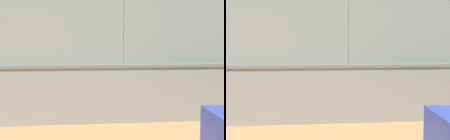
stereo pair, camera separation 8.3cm
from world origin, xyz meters
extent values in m
plane|color=#B27247|center=(0.00, 0.00, 0.00)|extent=(260.00, 260.00, 0.00)
cube|color=gray|center=(1.19, 13.02, 0.72)|extent=(26.41, 0.89, 1.45)
cube|color=slate|center=(1.19, 13.02, 1.49)|extent=(26.41, 0.95, 0.08)
cube|color=gray|center=(1.19, 13.02, 2.52)|extent=(25.87, 0.63, 1.99)
cylinder|color=gray|center=(1.19, 13.02, 2.52)|extent=(0.07, 0.07, 1.99)
cylinder|color=#591919|center=(2.81, 9.07, 0.36)|extent=(0.15, 0.15, 0.72)
cylinder|color=#591919|center=(3.01, 9.07, 0.36)|extent=(0.15, 0.15, 0.72)
cylinder|color=#429951|center=(2.91, 9.07, 0.99)|extent=(0.35, 0.35, 0.54)
cylinder|color=#D8AD84|center=(2.63, 9.03, 1.10)|extent=(0.10, 0.51, 0.16)
cylinder|color=#D8AD84|center=(3.18, 8.77, 1.10)|extent=(0.10, 0.51, 0.16)
sphere|color=#D8AD84|center=(2.91, 9.07, 1.36)|extent=(0.20, 0.20, 0.20)
cylinder|color=red|center=(2.91, 9.07, 1.45)|extent=(0.22, 0.22, 0.05)
cylinder|color=black|center=(3.18, 8.59, 1.10)|extent=(0.04, 0.30, 0.04)
ellipsoid|color=#333338|center=(3.17, 8.37, 1.10)|extent=(0.04, 0.30, 0.24)
cylinder|color=brown|center=(5.04, 9.07, 1.13)|extent=(0.41, 0.46, 0.16)
cylinder|color=#591919|center=(-5.76, 2.35, 0.39)|extent=(0.15, 0.15, 0.78)
cylinder|color=#591919|center=(-5.76, 2.15, 0.39)|extent=(0.15, 0.15, 0.78)
cylinder|color=#429951|center=(-5.76, 2.25, 1.07)|extent=(0.34, 0.34, 0.58)
cylinder|color=#D8AD84|center=(-5.82, 2.55, 1.19)|extent=(0.55, 0.10, 0.17)
cylinder|color=#D8AD84|center=(-6.06, 1.95, 1.19)|extent=(0.55, 0.10, 0.17)
sphere|color=#D8AD84|center=(-5.76, 2.25, 1.48)|extent=(0.22, 0.22, 0.22)
cylinder|color=white|center=(-5.76, 2.25, 1.57)|extent=(0.24, 0.24, 0.05)
sphere|color=white|center=(3.31, 10.32, 1.09)|extent=(0.17, 0.17, 0.17)
camera|label=1|loc=(2.57, 21.15, 2.09)|focal=51.04mm
camera|label=2|loc=(2.49, 21.16, 2.09)|focal=51.04mm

